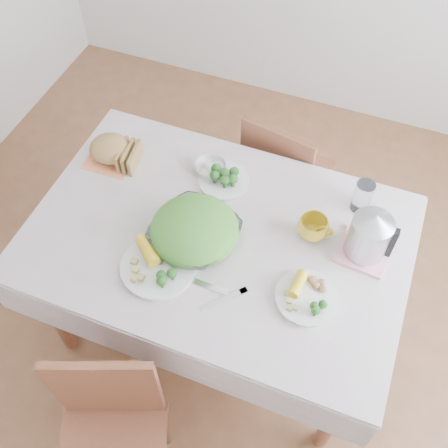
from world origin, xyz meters
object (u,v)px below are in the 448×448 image
(dining_table, at_px, (218,283))
(yellow_mug, at_px, (313,228))
(dinner_plate_right, at_px, (307,298))
(salad_bowl, at_px, (195,234))
(chair_far, at_px, (289,167))
(electric_kettle, at_px, (370,234))
(dinner_plate_left, at_px, (158,267))

(dining_table, xyz_separation_m, yellow_mug, (0.35, 0.14, 0.43))
(dining_table, bearing_deg, dinner_plate_right, -19.90)
(dining_table, distance_m, salad_bowl, 0.44)
(dinner_plate_right, bearing_deg, chair_far, 109.28)
(electric_kettle, bearing_deg, chair_far, 143.76)
(salad_bowl, relative_size, dinner_plate_left, 1.14)
(dinner_plate_left, bearing_deg, dining_table, 56.22)
(dining_table, relative_size, yellow_mug, 11.66)
(electric_kettle, bearing_deg, dinner_plate_left, -136.97)
(dining_table, xyz_separation_m, chair_far, (0.10, 0.72, 0.09))
(salad_bowl, xyz_separation_m, electric_kettle, (0.63, 0.18, 0.08))
(dining_table, height_order, chair_far, chair_far)
(dining_table, xyz_separation_m, dinner_plate_right, (0.41, -0.15, 0.40))
(dining_table, relative_size, dinner_plate_right, 5.99)
(electric_kettle, bearing_deg, salad_bowl, -147.49)
(dinner_plate_right, bearing_deg, electric_kettle, 61.97)
(salad_bowl, bearing_deg, dinner_plate_left, -114.18)
(dining_table, bearing_deg, dinner_plate_left, -123.78)
(chair_far, relative_size, salad_bowl, 2.62)
(dining_table, xyz_separation_m, electric_kettle, (0.56, 0.13, 0.51))
(dining_table, relative_size, chair_far, 1.64)
(electric_kettle, bearing_deg, dinner_plate_right, -101.74)
(dinner_plate_left, bearing_deg, chair_far, 74.84)
(dining_table, height_order, salad_bowl, salad_bowl)
(salad_bowl, distance_m, electric_kettle, 0.66)
(dinner_plate_right, bearing_deg, salad_bowl, 168.85)
(chair_far, relative_size, electric_kettle, 3.92)
(dinner_plate_left, relative_size, electric_kettle, 1.31)
(dinner_plate_right, bearing_deg, dining_table, 160.10)
(dinner_plate_left, xyz_separation_m, dinner_plate_right, (0.56, 0.08, 0.00))
(chair_far, relative_size, dinner_plate_right, 3.66)
(chair_far, bearing_deg, dining_table, 92.21)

